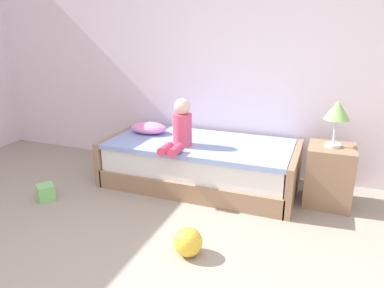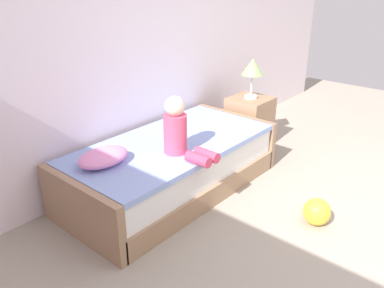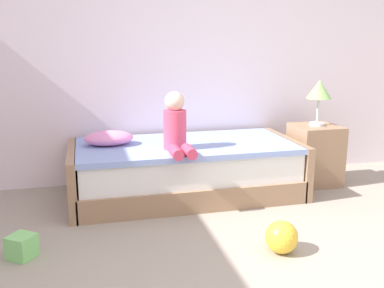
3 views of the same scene
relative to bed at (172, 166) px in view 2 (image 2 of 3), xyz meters
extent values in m
cube|color=white|center=(0.33, 0.60, 1.20)|extent=(7.20, 0.10, 2.90)
cube|color=#997556|center=(0.00, 0.00, -0.15)|extent=(2.00, 1.00, 0.20)
cube|color=white|center=(0.00, 0.00, 0.08)|extent=(1.94, 0.94, 0.25)
cube|color=#8CA5E0|center=(0.00, 0.00, 0.23)|extent=(1.98, 0.98, 0.05)
cube|color=#997556|center=(-1.02, 0.00, 0.00)|extent=(0.07, 1.00, 0.50)
cube|color=#997556|center=(1.02, 0.00, 0.00)|extent=(0.07, 1.00, 0.50)
cube|color=#997556|center=(1.35, 0.02, 0.05)|extent=(0.44, 0.44, 0.60)
cylinder|color=silver|center=(1.35, 0.02, 0.37)|extent=(0.15, 0.15, 0.03)
cylinder|color=silver|center=(1.35, 0.02, 0.50)|extent=(0.02, 0.02, 0.24)
cone|color=#8CCC66|center=(1.35, 0.02, 0.71)|extent=(0.24, 0.24, 0.18)
cylinder|color=#E04C6B|center=(-0.14, -0.18, 0.42)|extent=(0.20, 0.20, 0.34)
sphere|color=beige|center=(-0.14, -0.18, 0.67)|extent=(0.17, 0.17, 0.17)
cylinder|color=#D83F60|center=(-0.19, -0.48, 0.30)|extent=(0.09, 0.22, 0.09)
cylinder|color=#D83F60|center=(-0.08, -0.48, 0.30)|extent=(0.09, 0.22, 0.09)
ellipsoid|color=#EA8CC6|center=(-0.69, 0.10, 0.32)|extent=(0.44, 0.30, 0.13)
sphere|color=yellow|center=(0.37, -1.29, -0.13)|extent=(0.23, 0.23, 0.23)
camera|label=1|loc=(1.26, -3.50, 1.43)|focal=33.29mm
camera|label=2|loc=(-2.39, -2.30, 1.69)|focal=36.85mm
camera|label=3|loc=(-0.90, -3.82, 1.18)|focal=40.85mm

